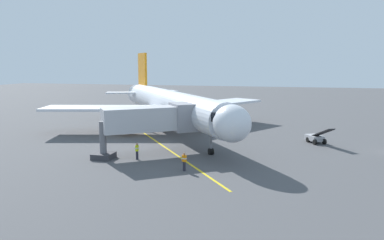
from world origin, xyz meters
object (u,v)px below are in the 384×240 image
jet_bridge (156,120)px  airplane (170,105)px  ground_crew_wing_walker (184,161)px  belt_loader_portside (316,137)px  ground_crew_marshaller (137,151)px

jet_bridge → airplane: bearing=-79.7°
ground_crew_wing_walker → belt_loader_portside: (-12.53, -15.65, -0.17)m
airplane → ground_crew_marshaller: bearing=94.3°
airplane → belt_loader_portside: size_ratio=7.59×
airplane → ground_crew_wing_walker: airplane is taller
airplane → ground_crew_wing_walker: size_ratio=20.43×
airplane → jet_bridge: size_ratio=3.37×
ground_crew_marshaller → ground_crew_wing_walker: (-5.77, 2.85, 0.00)m
jet_bridge → ground_crew_marshaller: size_ratio=6.07×
jet_bridge → ground_crew_wing_walker: (-4.66, 5.56, -2.88)m
jet_bridge → ground_crew_wing_walker: jet_bridge is taller
ground_crew_marshaller → ground_crew_wing_walker: bearing=153.7°
jet_bridge → belt_loader_portside: 20.17m
airplane → ground_crew_wing_walker: bearing=111.1°
belt_loader_portside → ground_crew_marshaller: bearing=35.0°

